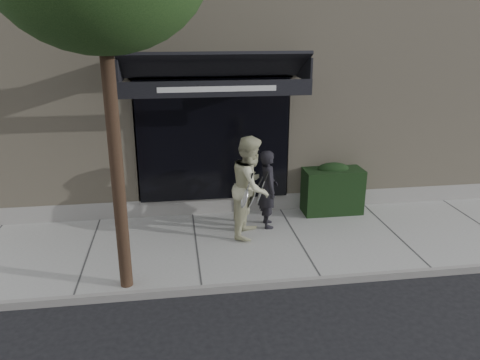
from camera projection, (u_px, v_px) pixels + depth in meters
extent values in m
plane|color=black|center=(297.00, 243.00, 9.30)|extent=(80.00, 80.00, 0.00)
cube|color=gray|center=(297.00, 241.00, 9.28)|extent=(20.00, 3.00, 0.12)
cube|color=gray|center=(321.00, 281.00, 7.82)|extent=(20.00, 0.10, 0.14)
cube|color=tan|center=(255.00, 76.00, 13.11)|extent=(14.00, 7.00, 5.50)
cube|color=gray|center=(279.00, 201.00, 10.81)|extent=(14.02, 0.42, 0.50)
cube|color=black|center=(213.00, 139.00, 9.97)|extent=(3.20, 0.30, 2.60)
cube|color=gray|center=(137.00, 140.00, 9.89)|extent=(0.08, 0.40, 2.60)
cube|color=gray|center=(285.00, 135.00, 10.33)|extent=(0.08, 0.40, 2.60)
cube|color=gray|center=(212.00, 75.00, 9.68)|extent=(3.36, 0.40, 0.12)
cube|color=black|center=(214.00, 65.00, 8.94)|extent=(3.60, 1.03, 0.55)
cube|color=black|center=(217.00, 89.00, 8.60)|extent=(3.60, 0.05, 0.30)
cube|color=white|center=(217.00, 89.00, 8.57)|extent=(2.20, 0.01, 0.10)
cube|color=black|center=(120.00, 70.00, 8.72)|extent=(0.04, 1.00, 0.45)
cube|color=black|center=(304.00, 68.00, 9.21)|extent=(0.04, 1.00, 0.45)
cube|color=black|center=(332.00, 190.00, 10.42)|extent=(1.30, 0.70, 1.00)
ellipsoid|color=black|center=(333.00, 169.00, 10.26)|extent=(0.71, 0.38, 0.27)
cylinder|color=black|center=(115.00, 149.00, 6.87)|extent=(0.20, 0.20, 4.80)
imported|color=black|center=(268.00, 189.00, 9.57)|extent=(0.40, 0.60, 1.63)
torus|color=silver|center=(259.00, 195.00, 9.31)|extent=(0.18, 0.32, 0.30)
cylinder|color=silver|center=(259.00, 195.00, 9.31)|extent=(0.14, 0.28, 0.26)
cylinder|color=silver|center=(259.00, 195.00, 9.31)|extent=(0.18, 0.06, 0.07)
cylinder|color=black|center=(259.00, 195.00, 9.31)|extent=(0.20, 0.07, 0.09)
torus|color=silver|center=(251.00, 200.00, 9.16)|extent=(0.18, 0.32, 0.29)
cylinder|color=silver|center=(251.00, 200.00, 9.16)|extent=(0.14, 0.28, 0.25)
cylinder|color=silver|center=(251.00, 200.00, 9.16)|extent=(0.17, 0.04, 0.09)
cylinder|color=black|center=(251.00, 200.00, 9.16)|extent=(0.20, 0.05, 0.11)
imported|color=beige|center=(251.00, 186.00, 9.13)|extent=(1.07, 1.19, 2.01)
torus|color=silver|center=(244.00, 199.00, 8.83)|extent=(0.13, 0.31, 0.30)
cylinder|color=silver|center=(244.00, 199.00, 8.83)|extent=(0.10, 0.27, 0.26)
cylinder|color=silver|center=(244.00, 199.00, 8.83)|extent=(0.18, 0.03, 0.07)
cylinder|color=black|center=(244.00, 199.00, 8.83)|extent=(0.20, 0.04, 0.09)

